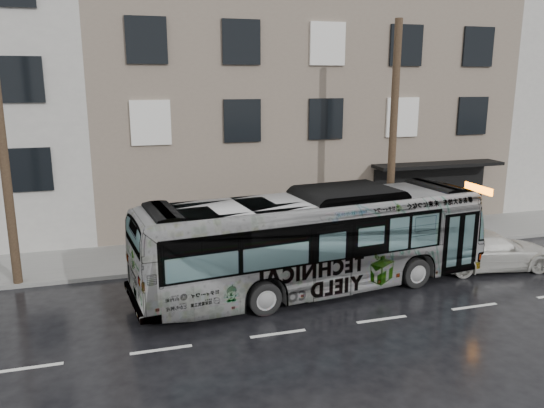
{
  "coord_description": "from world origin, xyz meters",
  "views": [
    {
      "loc": [
        -3.98,
        -15.43,
        6.88
      ],
      "look_at": [
        1.29,
        2.5,
        2.5
      ],
      "focal_mm": 35.0,
      "sensor_mm": 36.0,
      "label": 1
    }
  ],
  "objects_px": {
    "utility_pole_front": "(393,138)",
    "utility_pole_rear": "(3,151)",
    "sign_post": "(412,217)",
    "bus": "(315,241)",
    "white_sedan": "(488,250)"
  },
  "relations": [
    {
      "from": "sign_post",
      "to": "bus",
      "type": "height_order",
      "value": "bus"
    },
    {
      "from": "sign_post",
      "to": "white_sedan",
      "type": "xyz_separation_m",
      "value": [
        1.46,
        -2.93,
        -0.64
      ]
    },
    {
      "from": "utility_pole_front",
      "to": "sign_post",
      "type": "bearing_deg",
      "value": 0.0
    },
    {
      "from": "sign_post",
      "to": "bus",
      "type": "xyz_separation_m",
      "value": [
        -5.46,
        -3.01,
        0.34
      ]
    },
    {
      "from": "utility_pole_rear",
      "to": "bus",
      "type": "bearing_deg",
      "value": -17.32
    },
    {
      "from": "bus",
      "to": "utility_pole_rear",
      "type": "bearing_deg",
      "value": 65.89
    },
    {
      "from": "white_sedan",
      "to": "bus",
      "type": "bearing_deg",
      "value": 98.02
    },
    {
      "from": "utility_pole_rear",
      "to": "white_sedan",
      "type": "xyz_separation_m",
      "value": [
        16.56,
        -2.93,
        -3.94
      ]
    },
    {
      "from": "utility_pole_rear",
      "to": "sign_post",
      "type": "bearing_deg",
      "value": 0.0
    },
    {
      "from": "utility_pole_rear",
      "to": "bus",
      "type": "height_order",
      "value": "utility_pole_rear"
    },
    {
      "from": "utility_pole_front",
      "to": "white_sedan",
      "type": "height_order",
      "value": "utility_pole_front"
    },
    {
      "from": "utility_pole_front",
      "to": "sign_post",
      "type": "relative_size",
      "value": 3.75
    },
    {
      "from": "utility_pole_rear",
      "to": "sign_post",
      "type": "distance_m",
      "value": 15.46
    },
    {
      "from": "utility_pole_front",
      "to": "utility_pole_rear",
      "type": "xyz_separation_m",
      "value": [
        -14.0,
        0.0,
        0.0
      ]
    },
    {
      "from": "sign_post",
      "to": "utility_pole_rear",
      "type": "bearing_deg",
      "value": 180.0
    }
  ]
}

